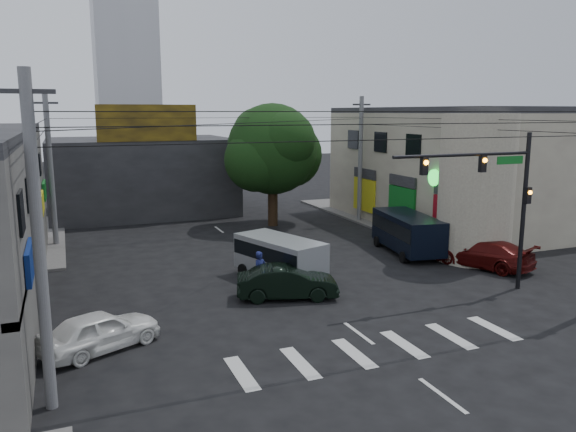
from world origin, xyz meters
TOP-DOWN VIEW (x-y plane):
  - ground at (0.00, 0.00)m, footprint 160.00×160.00m
  - sidewalk_far_right at (18.00, 18.00)m, footprint 16.00×16.00m
  - building_right at (18.00, 13.00)m, footprint 14.00×18.00m
  - corner_column at (11.00, 4.00)m, footprint 4.00×4.00m
  - building_far at (-4.00, 26.00)m, footprint 14.00×10.00m
  - billboard at (-4.00, 21.10)m, footprint 7.00×0.30m
  - tower_distant at (0.00, 70.00)m, footprint 9.00×9.00m
  - street_tree at (4.00, 17.00)m, footprint 6.40×6.40m
  - traffic_gantry at (7.82, -1.00)m, footprint 7.10×0.35m
  - utility_pole_near_left at (-10.50, -4.50)m, footprint 0.32×0.32m
  - utility_pole_far_left at (-10.50, 16.00)m, footprint 0.32×0.32m
  - utility_pole_far_right at (10.50, 16.00)m, footprint 0.32×0.32m
  - dark_sedan at (-0.99, 1.68)m, footprint 3.98×5.26m
  - white_compact at (-8.96, -1.00)m, footprint 4.79×5.37m
  - maroon_sedan at (10.50, 2.50)m, footprint 5.71×6.61m
  - silver_minivan at (-0.29, 4.40)m, footprint 6.07×5.02m
  - navy_van at (8.40, 6.49)m, footprint 6.39×4.01m
  - traffic_officer at (-1.78, 3.00)m, footprint 1.01×0.94m

SIDE VIEW (x-z plane):
  - ground at x=0.00m, z-range 0.00..0.00m
  - sidewalk_far_right at x=18.00m, z-range 0.00..0.15m
  - white_compact at x=-8.96m, z-range 0.00..1.40m
  - dark_sedan at x=-0.99m, z-range 0.00..1.45m
  - maroon_sedan at x=10.50m, z-range 0.00..1.49m
  - traffic_officer at x=-1.78m, z-range 0.00..1.88m
  - silver_minivan at x=-0.29m, z-range 0.00..2.07m
  - navy_van at x=8.40m, z-range 0.00..2.27m
  - building_far at x=-4.00m, z-range 0.00..6.00m
  - building_right at x=18.00m, z-range 0.00..8.00m
  - corner_column at x=11.00m, z-range 0.00..8.00m
  - utility_pole_near_left at x=-10.50m, z-range 0.00..9.20m
  - utility_pole_far_left at x=-10.50m, z-range 0.00..9.20m
  - utility_pole_far_right at x=10.50m, z-range 0.00..9.20m
  - traffic_gantry at x=7.82m, z-range 1.23..8.43m
  - street_tree at x=4.00m, z-range 1.12..9.82m
  - billboard at x=-4.00m, z-range 6.00..8.60m
  - tower_distant at x=0.00m, z-range 0.00..44.00m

